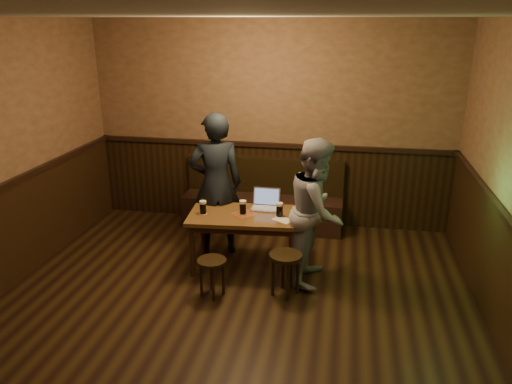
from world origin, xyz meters
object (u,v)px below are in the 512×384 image
object	(u,v)px
stool_right	(286,262)
person_grey	(317,211)
person_suit	(216,185)
stool_left	(212,267)
pint_mid	(243,207)
pint_left	(203,207)
pint_right	(279,210)
bench	(263,205)
laptop	(266,203)
pub_table	(244,221)

from	to	relation	value
stool_right	person_grey	bearing A→B (deg)	56.46
stool_right	person_suit	distance (m)	1.42
stool_left	pint_mid	bearing A→B (deg)	74.77
pint_left	pint_right	world-z (taller)	pint_right
bench	stool_left	size ratio (longest dim) A/B	5.31
laptop	person_grey	size ratio (longest dim) A/B	0.20
pub_table	laptop	xyz separation A→B (m)	(0.21, 0.24, 0.15)
pint_mid	pint_right	bearing A→B (deg)	1.03
bench	pint_right	bearing A→B (deg)	-72.12
pint_mid	laptop	size ratio (longest dim) A/B	0.51
pint_left	person_suit	xyz separation A→B (m)	(0.04, 0.44, 0.13)
person_suit	pint_right	bearing A→B (deg)	137.34
bench	person_suit	distance (m)	1.15
laptop	stool_right	bearing A→B (deg)	-65.31
bench	stool_left	world-z (taller)	bench
pub_table	person_suit	size ratio (longest dim) A/B	0.74
pint_left	person_suit	distance (m)	0.46
pub_table	person_grey	bearing A→B (deg)	-12.66
pub_table	laptop	world-z (taller)	laptop
pint_left	person_suit	bearing A→B (deg)	85.01
pint_left	pint_mid	size ratio (longest dim) A/B	0.97
pint_right	pint_left	bearing A→B (deg)	-174.43
stool_left	pint_right	bearing A→B (deg)	48.96
stool_left	person_grey	size ratio (longest dim) A/B	0.26
bench	pub_table	size ratio (longest dim) A/B	1.69
pub_table	pint_right	bearing A→B (deg)	-4.23
bench	person_suit	world-z (taller)	person_suit
stool_left	pub_table	bearing A→B (deg)	73.90
bench	laptop	bearing A→B (deg)	-78.45
bench	person_suit	size ratio (longest dim) A/B	1.25
laptop	person_suit	distance (m)	0.66
stool_right	pint_left	distance (m)	1.17
bench	pint_left	xyz separation A→B (m)	(-0.46, -1.35, 0.44)
person_suit	stool_left	bearing A→B (deg)	82.24
stool_right	pint_mid	distance (m)	0.86
pint_mid	person_suit	size ratio (longest dim) A/B	0.09
pint_right	pub_table	bearing A→B (deg)	-179.58
pint_mid	laptop	world-z (taller)	laptop
stool_left	pint_mid	distance (m)	0.83
pub_table	stool_right	world-z (taller)	pub_table
person_suit	bench	bearing A→B (deg)	-134.61
person_suit	laptop	bearing A→B (deg)	150.02
pint_left	laptop	size ratio (longest dim) A/B	0.49
stool_left	laptop	bearing A→B (deg)	66.32
bench	laptop	xyz separation A→B (m)	(0.21, -1.02, 0.42)
stool_left	stool_right	size ratio (longest dim) A/B	0.88
pub_table	person_suit	bearing A→B (deg)	135.37
bench	pint_right	size ratio (longest dim) A/B	13.64
bench	stool_right	xyz separation A→B (m)	(0.55, -1.80, 0.06)
laptop	person_grey	world-z (taller)	person_grey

